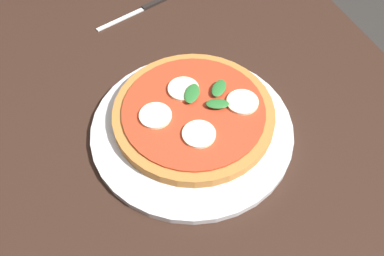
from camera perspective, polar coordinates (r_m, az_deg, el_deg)
The scene contains 4 objects.
dining_table at distance 0.74m, azimuth 0.81°, elevation -12.73°, with size 1.49×0.90×0.74m.
serving_tray at distance 0.71m, azimuth 0.00°, elevation -0.19°, with size 0.33×0.33×0.01m, color silver.
pizza at distance 0.71m, azimuth 0.23°, elevation 1.93°, with size 0.27×0.27×0.03m.
knife at distance 0.94m, azimuth -6.62°, elevation 15.22°, with size 0.05×0.17×0.01m.
Camera 1 is at (-0.27, 0.13, 1.32)m, focal length 40.65 mm.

